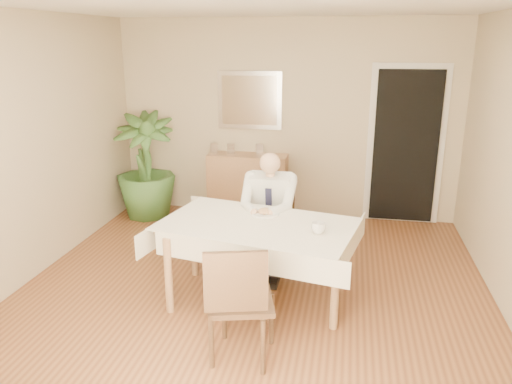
% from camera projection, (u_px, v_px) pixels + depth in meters
% --- Properties ---
extents(room, '(5.00, 5.02, 2.60)m').
position_uv_depth(room, '(248.00, 165.00, 4.26)').
color(room, brown).
rests_on(room, ground).
extents(window, '(1.34, 0.04, 1.44)m').
position_uv_depth(window, '(118.00, 281.00, 1.89)').
color(window, silver).
rests_on(window, room).
extents(doorway, '(0.96, 0.07, 2.10)m').
position_uv_depth(doorway, '(405.00, 147.00, 6.38)').
color(doorway, silver).
rests_on(doorway, ground).
extents(mirror, '(0.86, 0.04, 0.76)m').
position_uv_depth(mirror, '(250.00, 100.00, 6.59)').
color(mirror, silver).
rests_on(mirror, room).
extents(dining_table, '(1.92, 1.36, 0.75)m').
position_uv_depth(dining_table, '(257.00, 232.00, 4.48)').
color(dining_table, '#976C48').
rests_on(dining_table, ground).
extents(chair_far, '(0.47, 0.47, 0.95)m').
position_uv_depth(chair_far, '(272.00, 214.00, 5.35)').
color(chair_far, '#3D2818').
rests_on(chair_far, ground).
extents(chair_near, '(0.55, 0.55, 0.95)m').
position_uv_depth(chair_near, '(240.00, 298.00, 3.60)').
color(chair_near, '#3D2818').
rests_on(chair_near, ground).
extents(seated_man, '(0.48, 0.72, 1.24)m').
position_uv_depth(seated_man, '(268.00, 209.00, 5.03)').
color(seated_man, white).
rests_on(seated_man, ground).
extents(plate, '(0.26, 0.26, 0.02)m').
position_uv_depth(plate, '(265.00, 213.00, 4.68)').
color(plate, white).
rests_on(plate, dining_table).
extents(food, '(0.14, 0.14, 0.06)m').
position_uv_depth(food, '(265.00, 211.00, 4.67)').
color(food, olive).
rests_on(food, dining_table).
extents(knife, '(0.01, 0.13, 0.01)m').
position_uv_depth(knife, '(269.00, 214.00, 4.61)').
color(knife, silver).
rests_on(knife, dining_table).
extents(fork, '(0.01, 0.13, 0.01)m').
position_uv_depth(fork, '(260.00, 214.00, 4.62)').
color(fork, silver).
rests_on(fork, dining_table).
extents(coffee_mug, '(0.12, 0.12, 0.09)m').
position_uv_depth(coffee_mug, '(318.00, 228.00, 4.21)').
color(coffee_mug, white).
rests_on(coffee_mug, dining_table).
extents(sideboard, '(1.06, 0.36, 0.85)m').
position_uv_depth(sideboard, '(248.00, 185.00, 6.78)').
color(sideboard, '#976C48').
rests_on(sideboard, ground).
extents(photo_frame_left, '(0.10, 0.02, 0.14)m').
position_uv_depth(photo_frame_left, '(214.00, 148.00, 6.72)').
color(photo_frame_left, silver).
rests_on(photo_frame_left, sideboard).
extents(photo_frame_center, '(0.10, 0.02, 0.14)m').
position_uv_depth(photo_frame_center, '(231.00, 148.00, 6.70)').
color(photo_frame_center, silver).
rests_on(photo_frame_center, sideboard).
extents(photo_frame_right, '(0.10, 0.02, 0.14)m').
position_uv_depth(photo_frame_right, '(260.00, 149.00, 6.66)').
color(photo_frame_right, silver).
rests_on(photo_frame_right, sideboard).
extents(potted_palm, '(0.97, 0.97, 1.41)m').
position_uv_depth(potted_palm, '(145.00, 166.00, 6.66)').
color(potted_palm, '#335824').
rests_on(potted_palm, ground).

